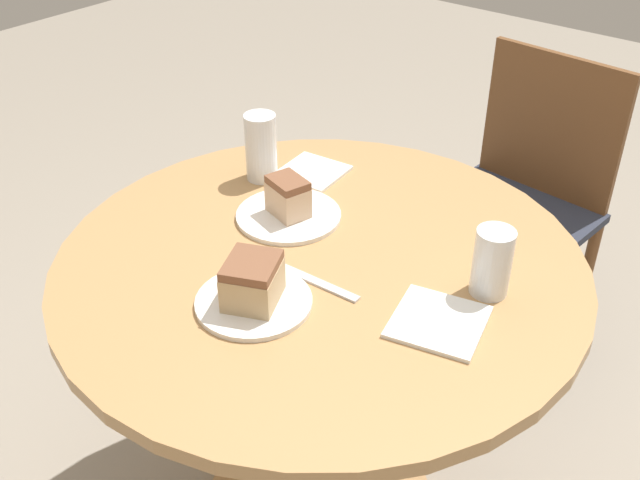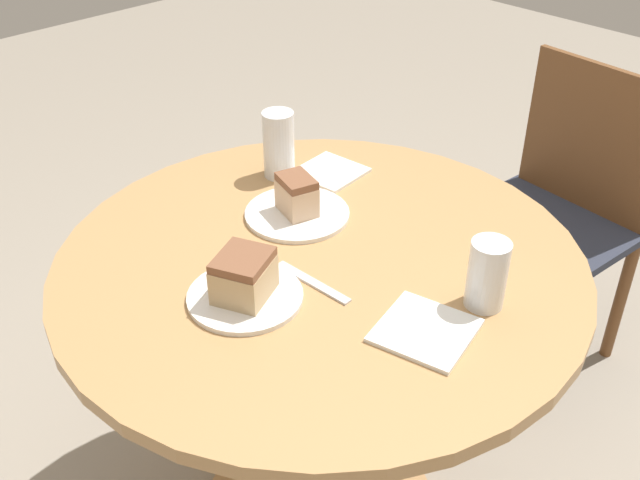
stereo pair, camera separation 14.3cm
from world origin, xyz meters
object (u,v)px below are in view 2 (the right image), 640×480
object	(u,v)px
chair	(551,214)
glass_water	(487,278)
plate_near	(244,295)
glass_lemonade	(279,147)
cake_slice_far	(297,195)
cake_slice_near	(242,275)
plate_far	(297,214)

from	to	relation	value
chair	glass_water	bearing A→B (deg)	-64.34
chair	glass_water	size ratio (longest dim) A/B	6.74
plate_near	glass_lemonade	xyz separation A→B (m)	(-0.30, 0.35, 0.07)
chair	cake_slice_far	bearing A→B (deg)	-94.18
plate_near	cake_slice_far	bearing A→B (deg)	118.17
cake_slice_near	glass_water	distance (m)	0.43
glass_lemonade	glass_water	bearing A→B (deg)	-5.22
chair	plate_far	bearing A→B (deg)	-94.18
glass_water	plate_far	bearing A→B (deg)	-175.31
cake_slice_near	glass_lemonade	distance (m)	0.46
chair	cake_slice_near	bearing A→B (deg)	-84.99
cake_slice_far	glass_water	bearing A→B (deg)	4.69
chair	glass_lemonade	world-z (taller)	glass_lemonade
chair	glass_lemonade	bearing A→B (deg)	-106.28
cake_slice_near	glass_water	world-z (taller)	glass_water
plate_far	cake_slice_far	xyz separation A→B (m)	(0.00, 0.00, 0.05)
chair	cake_slice_far	xyz separation A→B (m)	(-0.14, -0.86, 0.35)
plate_near	cake_slice_near	world-z (taller)	cake_slice_near
plate_near	cake_slice_far	distance (m)	0.30
chair	plate_far	size ratio (longest dim) A/B	3.98
plate_near	plate_far	distance (m)	0.29
chair	plate_near	distance (m)	1.16
glass_lemonade	glass_water	distance (m)	0.61
plate_far	glass_lemonade	xyz separation A→B (m)	(-0.16, 0.09, 0.07)
plate_near	cake_slice_far	world-z (taller)	cake_slice_far
cake_slice_near	cake_slice_far	distance (m)	0.29
glass_water	cake_slice_near	bearing A→B (deg)	-136.43
plate_far	cake_slice_far	bearing A→B (deg)	90.00
chair	cake_slice_near	size ratio (longest dim) A/B	6.78
chair	plate_near	size ratio (longest dim) A/B	4.20
glass_lemonade	glass_water	size ratio (longest dim) A/B	1.19
glass_water	chair	bearing A→B (deg)	110.51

